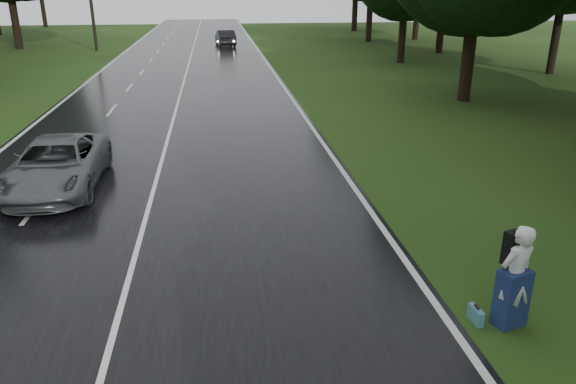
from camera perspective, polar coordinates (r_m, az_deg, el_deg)
name	(u,v)px	position (r m, az deg, el deg)	size (l,w,h in m)	color
road	(176,109)	(26.95, -11.57, 8.50)	(12.00, 140.00, 0.04)	black
lane_center	(176,108)	(26.95, -11.57, 8.56)	(0.12, 140.00, 0.01)	silver
grey_car	(57,165)	(17.05, -22.99, 2.63)	(2.37, 5.13, 1.43)	#565A5B
far_car	(225,38)	(54.59, -6.56, 15.69)	(1.55, 4.44, 1.46)	black
hitchhiker	(514,280)	(10.23, 22.56, -8.44)	(0.80, 0.76, 1.90)	silver
suitcase	(476,315)	(10.43, 18.98, -12.04)	(0.12, 0.40, 0.29)	teal
utility_pole_far	(97,51)	(53.27, -19.31, 13.74)	(1.80, 0.28, 10.76)	black
tree_left_f	(20,49)	(57.38, -26.18, 13.24)	(10.25, 10.25, 16.02)	black
tree_right_d	(463,101)	(29.82, 17.80, 9.07)	(7.93, 7.93, 12.39)	black
tree_right_e	(400,63)	(43.45, 11.63, 13.07)	(7.46, 7.46, 11.66)	black
tree_right_f	(368,42)	(59.11, 8.37, 15.25)	(9.82, 9.82, 15.34)	black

